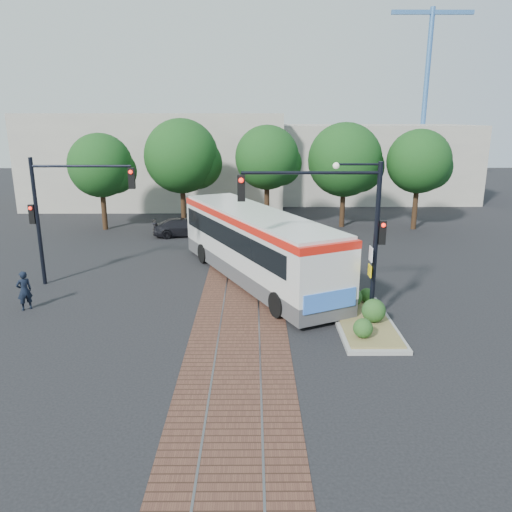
% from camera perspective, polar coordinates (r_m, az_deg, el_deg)
% --- Properties ---
extents(ground, '(120.00, 120.00, 0.00)m').
position_cam_1_polar(ground, '(20.36, -1.81, -6.76)').
color(ground, black).
rests_on(ground, ground).
extents(trackbed, '(3.60, 40.00, 0.02)m').
position_cam_1_polar(trackbed, '(24.10, -1.58, -3.12)').
color(trackbed, '#533326').
rests_on(trackbed, ground).
extents(tree_row, '(26.40, 5.60, 7.67)m').
position_cam_1_polar(tree_row, '(35.36, 0.77, 10.94)').
color(tree_row, '#382314').
rests_on(tree_row, ground).
extents(warehouses, '(40.00, 13.00, 8.00)m').
position_cam_1_polar(warehouses, '(47.74, -1.65, 10.91)').
color(warehouses, '#ADA899').
rests_on(warehouses, ground).
extents(crane, '(8.00, 0.50, 18.00)m').
position_cam_1_polar(crane, '(55.72, 18.89, 18.08)').
color(crane, '#3F72B2').
rests_on(crane, ground).
extents(city_bus, '(7.92, 12.63, 3.41)m').
position_cam_1_polar(city_bus, '(24.02, -0.05, 1.53)').
color(city_bus, '#434345').
rests_on(city_bus, ground).
extents(traffic_island, '(2.20, 5.20, 1.13)m').
position_cam_1_polar(traffic_island, '(19.87, 12.25, -6.69)').
color(traffic_island, gray).
rests_on(traffic_island, ground).
extents(signal_pole_main, '(5.49, 0.46, 6.00)m').
position_cam_1_polar(signal_pole_main, '(18.67, 9.99, 4.28)').
color(signal_pole_main, black).
rests_on(signal_pole_main, ground).
extents(signal_pole_left, '(4.99, 0.34, 6.00)m').
position_cam_1_polar(signal_pole_left, '(24.79, -21.47, 5.53)').
color(signal_pole_left, black).
rests_on(signal_pole_left, ground).
extents(officer, '(0.72, 0.70, 1.67)m').
position_cam_1_polar(officer, '(22.74, -24.96, -3.60)').
color(officer, black).
rests_on(officer, ground).
extents(parked_car, '(4.37, 2.54, 1.19)m').
position_cam_1_polar(parked_car, '(33.88, -8.30, 3.29)').
color(parked_car, black).
rests_on(parked_car, ground).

